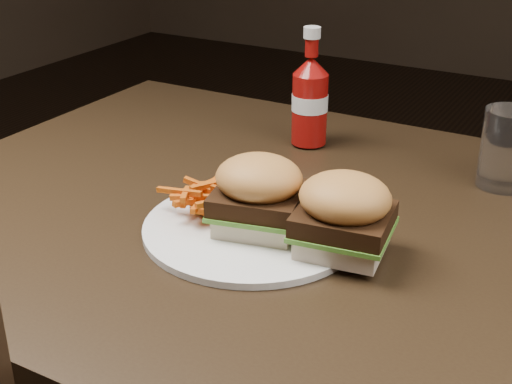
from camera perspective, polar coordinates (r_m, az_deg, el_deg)
The scene contains 7 objects.
dining_table at distance 0.92m, azimuth 6.22°, elevation -3.58°, with size 1.20×0.80×0.04m, color black.
plate at distance 0.88m, azimuth -0.32°, elevation -2.88°, with size 0.27×0.27×0.01m, color white.
sandwich_half_a at distance 0.87m, azimuth 0.23°, elevation -2.20°, with size 0.09×0.09×0.02m, color beige.
sandwich_half_b at distance 0.83m, azimuth 6.94°, elevation -3.90°, with size 0.09×0.09×0.02m, color #CBAF9A.
fries_pile at distance 0.91m, azimuth -3.41°, elevation -0.24°, with size 0.09×0.09×0.04m, color #C63704, non-canonical shape.
ketchup_bottle at distance 1.14m, azimuth 4.31°, elevation 6.64°, with size 0.06×0.06×0.11m, color maroon.
tumbler at distance 1.05m, azimuth 19.44°, elevation 3.26°, with size 0.07×0.07×0.11m, color white.
Camera 1 is at (0.31, -0.75, 1.17)m, focal length 50.00 mm.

